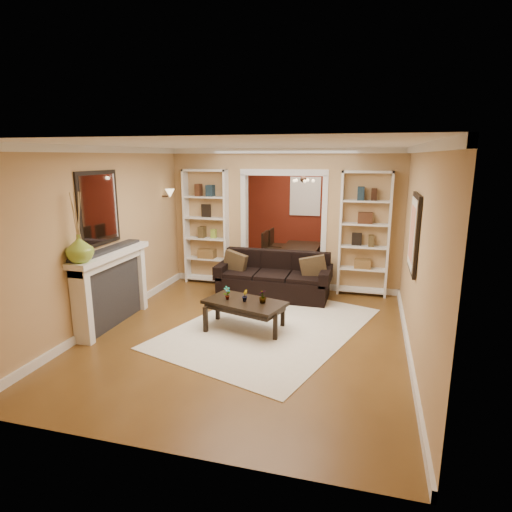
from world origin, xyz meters
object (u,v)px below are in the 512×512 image
(dining_table, at_px, (301,258))
(fireplace, at_px, (113,289))
(bookshelf_right, at_px, (364,234))
(sofa, at_px, (274,275))
(coffee_table, at_px, (245,315))
(bookshelf_left, at_px, (207,227))

(dining_table, bearing_deg, fireplace, 151.07)
(bookshelf_right, height_order, dining_table, bookshelf_right)
(sofa, xyz_separation_m, coffee_table, (-0.07, -1.62, -0.18))
(sofa, distance_m, coffee_table, 1.63)
(sofa, distance_m, fireplace, 2.85)
(coffee_table, relative_size, dining_table, 0.80)
(fireplace, bearing_deg, coffee_table, 9.46)
(bookshelf_right, bearing_deg, fireplace, -145.20)
(coffee_table, bearing_deg, fireplace, -154.11)
(dining_table, bearing_deg, bookshelf_right, -137.69)
(bookshelf_left, xyz_separation_m, fireplace, (-0.54, -2.53, -0.57))
(sofa, xyz_separation_m, bookshelf_right, (1.57, 0.58, 0.74))
(sofa, relative_size, bookshelf_right, 0.91)
(coffee_table, distance_m, bookshelf_left, 2.79)
(sofa, bearing_deg, dining_table, 85.27)
(sofa, relative_size, fireplace, 1.22)
(bookshelf_right, xyz_separation_m, fireplace, (-3.64, -2.53, -0.57))
(bookshelf_right, bearing_deg, coffee_table, -126.79)
(coffee_table, bearing_deg, sofa, 103.82)
(fireplace, bearing_deg, bookshelf_left, 77.95)
(bookshelf_right, xyz_separation_m, dining_table, (-1.39, 1.53, -0.89))
(bookshelf_right, bearing_deg, bookshelf_left, 180.00)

